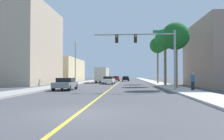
{
  "coord_description": "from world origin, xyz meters",
  "views": [
    {
      "loc": [
        2.15,
        -9.6,
        1.63
      ],
      "look_at": [
        -0.07,
        21.5,
        2.36
      ],
      "focal_mm": 36.45,
      "sensor_mm": 36.0,
      "label": 1
    }
  ],
  "objects_px": {
    "car_red": "(116,79)",
    "pedestrian": "(193,81)",
    "street_lamp": "(75,60)",
    "palm_far": "(158,46)",
    "traffic_signal_mast": "(150,46)",
    "palm_mid": "(165,40)",
    "palm_near": "(176,37)",
    "delivery_truck": "(103,75)",
    "car_black": "(126,79)",
    "car_white": "(109,80)",
    "car_gray": "(65,84)"
  },
  "relations": [
    {
      "from": "car_black",
      "to": "pedestrian",
      "type": "relative_size",
      "value": 2.63
    },
    {
      "from": "traffic_signal_mast",
      "to": "pedestrian",
      "type": "height_order",
      "value": "traffic_signal_mast"
    },
    {
      "from": "pedestrian",
      "to": "street_lamp",
      "type": "bearing_deg",
      "value": -87.36
    },
    {
      "from": "street_lamp",
      "to": "palm_near",
      "type": "bearing_deg",
      "value": -38.66
    },
    {
      "from": "palm_mid",
      "to": "car_red",
      "type": "xyz_separation_m",
      "value": [
        -9.06,
        28.83,
        -6.34
      ]
    },
    {
      "from": "street_lamp",
      "to": "palm_near",
      "type": "height_order",
      "value": "palm_near"
    },
    {
      "from": "car_gray",
      "to": "car_white",
      "type": "bearing_deg",
      "value": -101.54
    },
    {
      "from": "traffic_signal_mast",
      "to": "palm_near",
      "type": "bearing_deg",
      "value": 47.17
    },
    {
      "from": "palm_far",
      "to": "pedestrian",
      "type": "relative_size",
      "value": 4.95
    },
    {
      "from": "street_lamp",
      "to": "delivery_truck",
      "type": "relative_size",
      "value": 0.93
    },
    {
      "from": "traffic_signal_mast",
      "to": "pedestrian",
      "type": "distance_m",
      "value": 5.57
    },
    {
      "from": "palm_near",
      "to": "pedestrian",
      "type": "relative_size",
      "value": 4.4
    },
    {
      "from": "car_gray",
      "to": "delivery_truck",
      "type": "height_order",
      "value": "delivery_truck"
    },
    {
      "from": "car_red",
      "to": "car_black",
      "type": "relative_size",
      "value": 0.98
    },
    {
      "from": "traffic_signal_mast",
      "to": "palm_mid",
      "type": "distance_m",
      "value": 12.41
    },
    {
      "from": "palm_far",
      "to": "pedestrian",
      "type": "bearing_deg",
      "value": -87.24
    },
    {
      "from": "palm_mid",
      "to": "car_white",
      "type": "relative_size",
      "value": 1.94
    },
    {
      "from": "street_lamp",
      "to": "palm_mid",
      "type": "relative_size",
      "value": 0.86
    },
    {
      "from": "traffic_signal_mast",
      "to": "palm_mid",
      "type": "xyz_separation_m",
      "value": [
        3.39,
        11.68,
        2.46
      ]
    },
    {
      "from": "car_white",
      "to": "pedestrian",
      "type": "bearing_deg",
      "value": -58.56
    },
    {
      "from": "palm_near",
      "to": "car_black",
      "type": "relative_size",
      "value": 1.68
    },
    {
      "from": "street_lamp",
      "to": "car_gray",
      "type": "height_order",
      "value": "street_lamp"
    },
    {
      "from": "street_lamp",
      "to": "car_gray",
      "type": "bearing_deg",
      "value": -81.0
    },
    {
      "from": "car_red",
      "to": "car_white",
      "type": "height_order",
      "value": "car_white"
    },
    {
      "from": "palm_mid",
      "to": "pedestrian",
      "type": "relative_size",
      "value": 4.93
    },
    {
      "from": "street_lamp",
      "to": "palm_far",
      "type": "relative_size",
      "value": 0.86
    },
    {
      "from": "palm_mid",
      "to": "delivery_truck",
      "type": "xyz_separation_m",
      "value": [
        -11.2,
        14.06,
        -5.34
      ]
    },
    {
      "from": "car_red",
      "to": "car_black",
      "type": "xyz_separation_m",
      "value": [
        2.69,
        -0.89,
        0.01
      ]
    },
    {
      "from": "car_black",
      "to": "car_white",
      "type": "bearing_deg",
      "value": -100.1
    },
    {
      "from": "street_lamp",
      "to": "palm_near",
      "type": "distance_m",
      "value": 18.89
    },
    {
      "from": "traffic_signal_mast",
      "to": "car_black",
      "type": "relative_size",
      "value": 1.82
    },
    {
      "from": "street_lamp",
      "to": "car_red",
      "type": "xyz_separation_m",
      "value": [
        5.7,
        25.2,
        -3.56
      ]
    },
    {
      "from": "palm_near",
      "to": "palm_far",
      "type": "relative_size",
      "value": 0.89
    },
    {
      "from": "street_lamp",
      "to": "car_white",
      "type": "xyz_separation_m",
      "value": [
        5.54,
        3.12,
        -3.53
      ]
    },
    {
      "from": "palm_near",
      "to": "car_white",
      "type": "bearing_deg",
      "value": 121.59
    },
    {
      "from": "car_red",
      "to": "delivery_truck",
      "type": "relative_size",
      "value": 0.56
    },
    {
      "from": "traffic_signal_mast",
      "to": "car_red",
      "type": "relative_size",
      "value": 1.87
    },
    {
      "from": "car_red",
      "to": "car_white",
      "type": "bearing_deg",
      "value": -89.46
    },
    {
      "from": "car_red",
      "to": "car_white",
      "type": "relative_size",
      "value": 1.01
    },
    {
      "from": "car_white",
      "to": "car_black",
      "type": "bearing_deg",
      "value": 84.95
    },
    {
      "from": "car_black",
      "to": "pedestrian",
      "type": "height_order",
      "value": "pedestrian"
    },
    {
      "from": "palm_mid",
      "to": "pedestrian",
      "type": "bearing_deg",
      "value": -85.68
    },
    {
      "from": "palm_far",
      "to": "palm_mid",
      "type": "bearing_deg",
      "value": -89.48
    },
    {
      "from": "car_black",
      "to": "palm_far",
      "type": "bearing_deg",
      "value": -74.82
    },
    {
      "from": "traffic_signal_mast",
      "to": "car_white",
      "type": "bearing_deg",
      "value": 107.57
    },
    {
      "from": "car_black",
      "to": "car_red",
      "type": "bearing_deg",
      "value": 159.28
    },
    {
      "from": "car_red",
      "to": "pedestrian",
      "type": "xyz_separation_m",
      "value": [
        9.94,
        -40.43,
        0.3
      ]
    },
    {
      "from": "car_black",
      "to": "delivery_truck",
      "type": "relative_size",
      "value": 0.58
    },
    {
      "from": "traffic_signal_mast",
      "to": "delivery_truck",
      "type": "relative_size",
      "value": 1.05
    },
    {
      "from": "car_gray",
      "to": "delivery_truck",
      "type": "relative_size",
      "value": 0.55
    }
  ]
}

